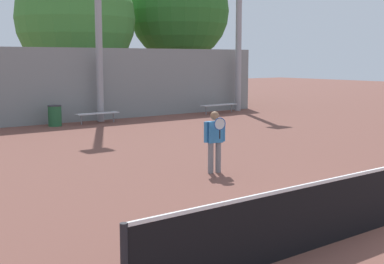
{
  "coord_description": "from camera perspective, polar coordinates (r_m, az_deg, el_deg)",
  "views": [
    {
      "loc": [
        -8.88,
        -4.99,
        2.85
      ],
      "look_at": [
        -0.22,
        6.24,
        0.88
      ],
      "focal_mm": 50.0,
      "sensor_mm": 36.0,
      "label": 1
    }
  ],
  "objects": [
    {
      "name": "tree_dark_dense",
      "position": [
        30.94,
        -12.31,
        11.72
      ],
      "size": [
        6.61,
        6.61,
        8.31
      ],
      "color": "brown",
      "rests_on": "ground_plane"
    },
    {
      "name": "light_pole_near_left",
      "position": [
        29.31,
        5.02,
        12.39
      ],
      "size": [
        0.9,
        0.6,
        9.29
      ],
      "color": "#939399",
      "rests_on": "ground_plane"
    },
    {
      "name": "bench_courtside_far",
      "position": [
        27.78,
        2.91,
        2.87
      ],
      "size": [
        2.17,
        0.4,
        0.46
      ],
      "color": "silver",
      "rests_on": "ground_plane"
    },
    {
      "name": "tennis_player",
      "position": [
        13.25,
        2.44,
        -0.65
      ],
      "size": [
        0.57,
        0.46,
        1.55
      ],
      "rotation": [
        0.0,
        0.0,
        -0.23
      ],
      "color": "slate",
      "rests_on": "ground_plane"
    },
    {
      "name": "trash_bin",
      "position": [
        23.21,
        -14.43,
        1.7
      ],
      "size": [
        0.58,
        0.58,
        0.88
      ],
      "color": "#235B33",
      "rests_on": "ground_plane"
    },
    {
      "name": "tree_green_broad",
      "position": [
        34.1,
        -1.37,
        12.73
      ],
      "size": [
        6.2,
        6.2,
        8.83
      ],
      "color": "brown",
      "rests_on": "ground_plane"
    },
    {
      "name": "back_fence",
      "position": [
        23.83,
        -15.76,
        4.73
      ],
      "size": [
        24.26,
        0.06,
        3.31
      ],
      "color": "gray",
      "rests_on": "ground_plane"
    },
    {
      "name": "bench_courtside_near",
      "position": [
        23.84,
        -10.03,
        1.92
      ],
      "size": [
        1.97,
        0.4,
        0.46
      ],
      "color": "silver",
      "rests_on": "ground_plane"
    }
  ]
}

